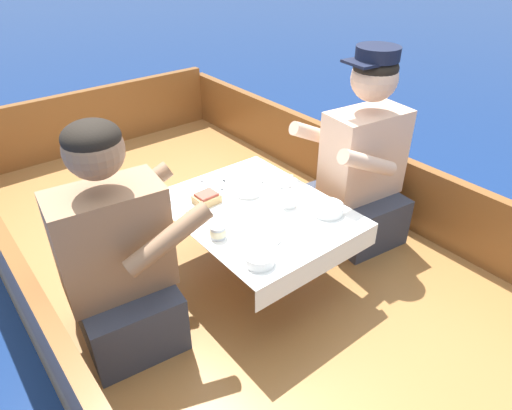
{
  "coord_description": "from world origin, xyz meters",
  "views": [
    {
      "loc": [
        -1.06,
        -1.46,
        1.82
      ],
      "look_at": [
        0.0,
        -0.13,
        0.75
      ],
      "focal_mm": 32.0,
      "sensor_mm": 36.0,
      "label": 1
    }
  ],
  "objects": [
    {
      "name": "ground_plane",
      "position": [
        0.0,
        0.0,
        0.0
      ],
      "size": [
        60.0,
        60.0,
        0.0
      ],
      "primitive_type": "plane",
      "color": "navy"
    },
    {
      "name": "boat_deck",
      "position": [
        0.0,
        0.0,
        0.18
      ],
      "size": [
        1.93,
        3.62,
        0.35
      ],
      "primitive_type": "cube",
      "color": "#9E6B38",
      "rests_on": "ground_plane"
    },
    {
      "name": "gunwale_port",
      "position": [
        -0.93,
        0.0,
        0.54
      ],
      "size": [
        0.06,
        3.62,
        0.38
      ],
      "primitive_type": "cube",
      "color": "brown",
      "rests_on": "boat_deck"
    },
    {
      "name": "gunwale_starboard",
      "position": [
        0.93,
        0.0,
        0.54
      ],
      "size": [
        0.06,
        3.62,
        0.38
      ],
      "primitive_type": "cube",
      "color": "brown",
      "rests_on": "boat_deck"
    },
    {
      "name": "bow_coaming",
      "position": [
        0.0,
        1.78,
        0.57
      ],
      "size": [
        1.81,
        0.06,
        0.44
      ],
      "primitive_type": "cube",
      "color": "brown",
      "rests_on": "boat_deck"
    },
    {
      "name": "cockpit_table",
      "position": [
        0.0,
        -0.13,
        0.69
      ],
      "size": [
        0.66,
        0.83,
        0.38
      ],
      "color": "#B2B2B7",
      "rests_on": "boat_deck"
    },
    {
      "name": "person_port",
      "position": [
        -0.63,
        -0.08,
        0.73
      ],
      "size": [
        0.56,
        0.49,
        0.94
      ],
      "rotation": [
        0.0,
        0.0,
        -0.12
      ],
      "color": "#333847",
      "rests_on": "boat_deck"
    },
    {
      "name": "person_starboard",
      "position": [
        0.63,
        -0.19,
        0.76
      ],
      "size": [
        0.56,
        0.49,
        1.0
      ],
      "rotation": [
        0.0,
        0.0,
        3.02
      ],
      "color": "#333847",
      "rests_on": "boat_deck"
    },
    {
      "name": "plate_sandwich",
      "position": [
        -0.15,
        0.04,
        0.74
      ],
      "size": [
        0.18,
        0.18,
        0.01
      ],
      "color": "white",
      "rests_on": "cockpit_table"
    },
    {
      "name": "plate_bread",
      "position": [
        -0.13,
        -0.3,
        0.74
      ],
      "size": [
        0.2,
        0.2,
        0.01
      ],
      "color": "white",
      "rests_on": "cockpit_table"
    },
    {
      "name": "sandwich",
      "position": [
        -0.15,
        0.04,
        0.76
      ],
      "size": [
        0.11,
        0.09,
        0.05
      ],
      "rotation": [
        0.0,
        0.0,
        0.04
      ],
      "color": "tan",
      "rests_on": "plate_sandwich"
    },
    {
      "name": "bowl_port_near",
      "position": [
        0.23,
        -0.35,
        0.75
      ],
      "size": [
        0.14,
        0.14,
        0.04
      ],
      "color": "white",
      "rests_on": "cockpit_table"
    },
    {
      "name": "bowl_starboard_near",
      "position": [
        -0.22,
        -0.43,
        0.75
      ],
      "size": [
        0.12,
        0.12,
        0.04
      ],
      "color": "white",
      "rests_on": "cockpit_table"
    },
    {
      "name": "bowl_center_far",
      "position": [
        0.05,
        -0.0,
        0.75
      ],
      "size": [
        0.12,
        0.12,
        0.04
      ],
      "color": "white",
      "rests_on": "cockpit_table"
    },
    {
      "name": "bowl_port_far",
      "position": [
        0.14,
        0.1,
        0.75
      ],
      "size": [
        0.14,
        0.14,
        0.04
      ],
      "color": "white",
      "rests_on": "cockpit_table"
    },
    {
      "name": "coffee_cup_port",
      "position": [
        0.23,
        -0.06,
        0.76
      ],
      "size": [
        0.09,
        0.06,
        0.05
      ],
      "color": "white",
      "rests_on": "cockpit_table"
    },
    {
      "name": "coffee_cup_starboard",
      "position": [
        0.13,
        -0.2,
        0.77
      ],
      "size": [
        0.1,
        0.07,
        0.07
      ],
      "color": "white",
      "rests_on": "cockpit_table"
    },
    {
      "name": "tin_can",
      "position": [
        -0.25,
        -0.2,
        0.76
      ],
      "size": [
        0.07,
        0.07,
        0.05
      ],
      "color": "silver",
      "rests_on": "cockpit_table"
    },
    {
      "name": "utensil_knife_starboard",
      "position": [
        0.04,
        0.1,
        0.73
      ],
      "size": [
        0.05,
        0.17,
        0.0
      ],
      "rotation": [
        0.0,
        0.0,
        1.77
      ],
      "color": "silver",
      "rests_on": "cockpit_table"
    },
    {
      "name": "utensil_knife_port",
      "position": [
        0.03,
        0.15,
        0.73
      ],
      "size": [
        0.12,
        0.14,
        0.0
      ],
      "rotation": [
        0.0,
        0.0,
        0.87
      ],
      "color": "silver",
      "rests_on": "cockpit_table"
    },
    {
      "name": "utensil_fork_port",
      "position": [
        -0.26,
        0.14,
        0.73
      ],
      "size": [
        0.03,
        0.17,
        0.0
      ],
      "rotation": [
        0.0,
        0.0,
        1.65
      ],
      "color": "silver",
      "rests_on": "cockpit_table"
    },
    {
      "name": "utensil_spoon_starboard",
      "position": [
        -0.04,
        0.19,
        0.73
      ],
      "size": [
        0.04,
        0.17,
        0.01
      ],
      "rotation": [
        0.0,
        0.0,
        1.69
      ],
      "color": "silver",
      "rests_on": "cockpit_table"
    }
  ]
}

